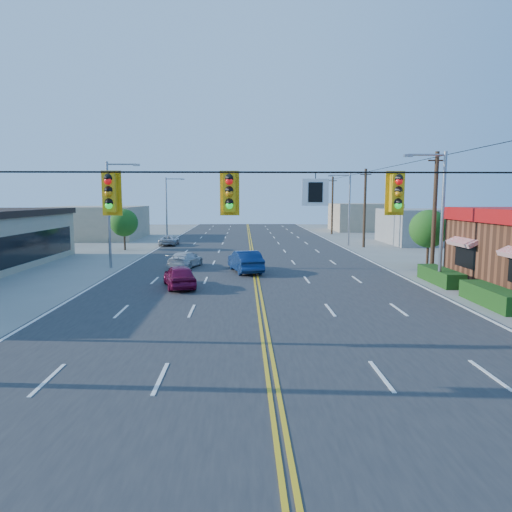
{
  "coord_description": "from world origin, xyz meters",
  "views": [
    {
      "loc": [
        -0.81,
        -12.81,
        5.29
      ],
      "look_at": [
        -0.15,
        11.46,
        2.2
      ],
      "focal_mm": 32.0,
      "sensor_mm": 36.0,
      "label": 1
    }
  ],
  "objects_px": {
    "car_magenta": "(180,277)",
    "car_blue": "(245,262)",
    "signal_span": "(268,213)",
    "car_white": "(185,260)",
    "car_silver": "(169,241)"
  },
  "relations": [
    {
      "from": "car_magenta",
      "to": "car_blue",
      "type": "relative_size",
      "value": 0.85
    },
    {
      "from": "signal_span",
      "to": "car_white",
      "type": "relative_size",
      "value": 5.9
    },
    {
      "from": "car_white",
      "to": "car_silver",
      "type": "height_order",
      "value": "car_white"
    },
    {
      "from": "signal_span",
      "to": "car_silver",
      "type": "xyz_separation_m",
      "value": [
        -9.01,
        38.2,
        -4.33
      ]
    },
    {
      "from": "car_blue",
      "to": "car_silver",
      "type": "distance_m",
      "value": 20.68
    },
    {
      "from": "car_blue",
      "to": "car_silver",
      "type": "xyz_separation_m",
      "value": [
        -8.43,
        18.88,
        -0.21
      ]
    },
    {
      "from": "signal_span",
      "to": "car_blue",
      "type": "height_order",
      "value": "signal_span"
    },
    {
      "from": "car_magenta",
      "to": "car_blue",
      "type": "bearing_deg",
      "value": -140.24
    },
    {
      "from": "car_white",
      "to": "signal_span",
      "type": "bearing_deg",
      "value": 117.0
    },
    {
      "from": "car_white",
      "to": "car_silver",
      "type": "bearing_deg",
      "value": -63.22
    },
    {
      "from": "car_blue",
      "to": "car_white",
      "type": "distance_m",
      "value": 5.07
    },
    {
      "from": "car_magenta",
      "to": "car_white",
      "type": "height_order",
      "value": "car_magenta"
    },
    {
      "from": "car_blue",
      "to": "car_white",
      "type": "height_order",
      "value": "car_blue"
    },
    {
      "from": "car_blue",
      "to": "car_silver",
      "type": "relative_size",
      "value": 1.17
    },
    {
      "from": "signal_span",
      "to": "car_magenta",
      "type": "distance_m",
      "value": 15.05
    }
  ]
}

